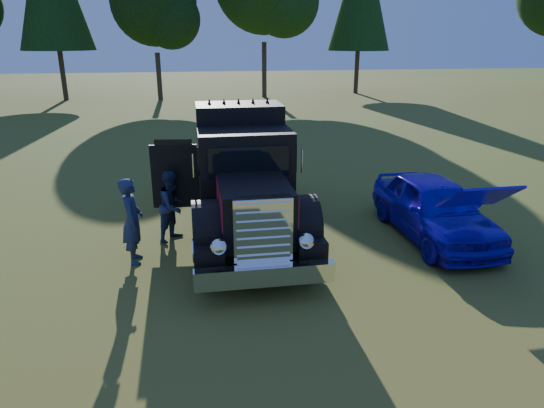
{
  "coord_description": "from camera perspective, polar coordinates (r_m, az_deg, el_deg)",
  "views": [
    {
      "loc": [
        -1.73,
        -8.5,
        4.53
      ],
      "look_at": [
        -0.08,
        1.47,
        1.03
      ],
      "focal_mm": 32.0,
      "sensor_mm": 36.0,
      "label": 1
    }
  ],
  "objects": [
    {
      "name": "ground",
      "position": [
        9.79,
        1.91,
        -8.48
      ],
      "size": [
        120.0,
        120.0,
        0.0
      ],
      "primitive_type": "plane",
      "color": "#385C1B",
      "rests_on": "ground"
    },
    {
      "name": "hotrod_coupe",
      "position": [
        11.98,
        18.58,
        -0.43
      ],
      "size": [
        1.75,
        4.3,
        1.89
      ],
      "color": "#082FBC",
      "rests_on": "ground"
    },
    {
      "name": "spectator_far",
      "position": [
        11.41,
        -11.57,
        -0.2
      ],
      "size": [
        0.99,
        1.03,
        1.66
      ],
      "primitive_type": "imported",
      "rotation": [
        0.0,
        0.0,
        0.91
      ],
      "color": "#20344A",
      "rests_on": "ground"
    },
    {
      "name": "diamond_t_truck",
      "position": [
        11.42,
        -3.37,
        2.53
      ],
      "size": [
        3.38,
        7.16,
        3.0
      ],
      "color": "black",
      "rests_on": "ground"
    },
    {
      "name": "spectator_near",
      "position": [
        10.45,
        -16.12,
        -1.92
      ],
      "size": [
        0.47,
        0.69,
        1.83
      ],
      "primitive_type": "imported",
      "rotation": [
        0.0,
        0.0,
        1.62
      ],
      "color": "#1D2345",
      "rests_on": "ground"
    }
  ]
}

